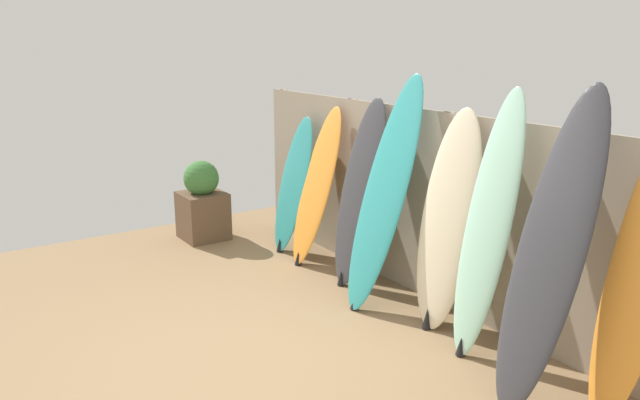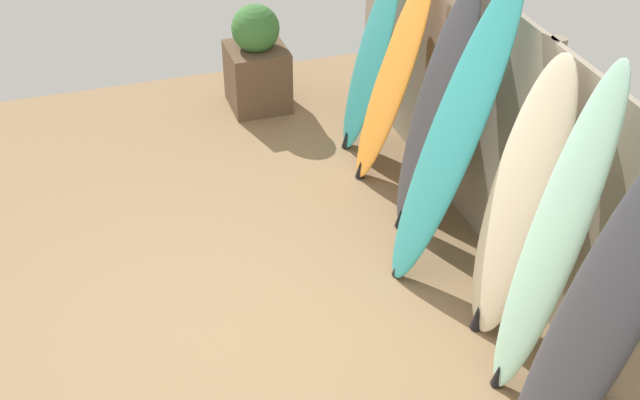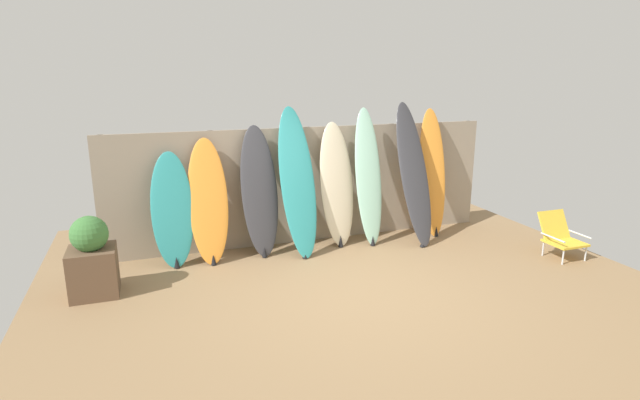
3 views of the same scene
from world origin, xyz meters
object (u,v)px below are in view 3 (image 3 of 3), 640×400
(surfboard_orange_1, at_px, (208,202))
(surfboard_cream_4, at_px, (337,185))
(planter_box, at_px, (92,260))
(beach_chair, at_px, (560,235))
(surfboard_charcoal_6, at_px, (414,174))
(surfboard_orange_7, at_px, (432,174))
(surfboard_seafoam_5, at_px, (368,178))
(surfboard_teal_0, at_px, (172,211))
(surfboard_teal_3, at_px, (298,183))
(surfboard_charcoal_2, at_px, (260,192))

(surfboard_orange_1, xyz_separation_m, surfboard_cream_4, (1.94, 0.04, 0.08))
(surfboard_cream_4, relative_size, planter_box, 1.92)
(beach_chair, bearing_deg, surfboard_charcoal_6, 157.61)
(surfboard_orange_7, xyz_separation_m, planter_box, (-5.07, -0.75, -0.56))
(surfboard_seafoam_5, bearing_deg, surfboard_charcoal_6, -13.96)
(surfboard_cream_4, bearing_deg, beach_chair, -28.87)
(surfboard_cream_4, distance_m, surfboard_seafoam_5, 0.51)
(surfboard_teal_0, xyz_separation_m, surfboard_seafoam_5, (2.92, -0.03, 0.26))
(surfboard_teal_0, bearing_deg, surfboard_charcoal_6, -3.16)
(surfboard_teal_3, xyz_separation_m, surfboard_cream_4, (0.67, 0.14, -0.12))
(surfboard_orange_1, bearing_deg, surfboard_charcoal_6, -3.71)
(surfboard_teal_3, relative_size, surfboard_cream_4, 1.13)
(surfboard_teal_3, xyz_separation_m, surfboard_charcoal_6, (1.85, -0.10, 0.02))
(surfboard_teal_3, distance_m, planter_box, 2.88)
(surfboard_cream_4, distance_m, surfboard_orange_7, 1.66)
(surfboard_teal_0, distance_m, planter_box, 1.26)
(surfboard_teal_3, relative_size, surfboard_seafoam_5, 1.02)
(surfboard_orange_7, height_order, beach_chair, surfboard_orange_7)
(surfboard_charcoal_2, distance_m, surfboard_orange_7, 2.87)
(surfboard_cream_4, distance_m, beach_chair, 3.33)
(surfboard_charcoal_2, relative_size, surfboard_charcoal_6, 0.87)
(surfboard_orange_1, relative_size, surfboard_teal_3, 0.81)
(surfboard_seafoam_5, height_order, surfboard_orange_7, surfboard_seafoam_5)
(surfboard_seafoam_5, bearing_deg, surfboard_cream_4, 171.63)
(surfboard_teal_3, bearing_deg, beach_chair, -22.15)
(surfboard_teal_0, relative_size, surfboard_orange_7, 0.77)
(surfboard_charcoal_2, distance_m, beach_chair, 4.40)
(surfboard_charcoal_2, distance_m, surfboard_cream_4, 1.20)
(surfboard_charcoal_2, height_order, surfboard_seafoam_5, surfboard_seafoam_5)
(surfboard_seafoam_5, bearing_deg, surfboard_charcoal_2, 178.02)
(surfboard_orange_1, distance_m, surfboard_orange_7, 3.61)
(surfboard_teal_3, xyz_separation_m, surfboard_orange_7, (2.33, 0.13, -0.05))
(surfboard_orange_7, bearing_deg, surfboard_charcoal_2, -179.95)
(surfboard_charcoal_6, relative_size, surfboard_orange_7, 1.06)
(beach_chair, bearing_deg, surfboard_teal_3, 173.92)
(surfboard_teal_3, distance_m, surfboard_cream_4, 0.69)
(surfboard_orange_1, bearing_deg, surfboard_orange_7, 0.48)
(beach_chair, relative_size, planter_box, 0.64)
(surfboard_teal_0, bearing_deg, surfboard_charcoal_2, 1.44)
(planter_box, bearing_deg, surfboard_teal_0, 36.01)
(surfboard_teal_0, distance_m, surfboard_orange_7, 4.10)
(surfboard_orange_1, relative_size, beach_chair, 2.73)
(surfboard_charcoal_6, bearing_deg, surfboard_seafoam_5, 166.04)
(surfboard_charcoal_2, height_order, surfboard_charcoal_6, surfboard_charcoal_6)
(surfboard_cream_4, bearing_deg, surfboard_teal_0, -178.95)
(surfboard_orange_1, height_order, surfboard_seafoam_5, surfboard_seafoam_5)
(surfboard_teal_0, distance_m, surfboard_cream_4, 2.44)
(surfboard_teal_0, relative_size, surfboard_cream_4, 0.83)
(surfboard_cream_4, relative_size, surfboard_charcoal_6, 0.87)
(surfboard_orange_1, bearing_deg, planter_box, -154.03)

